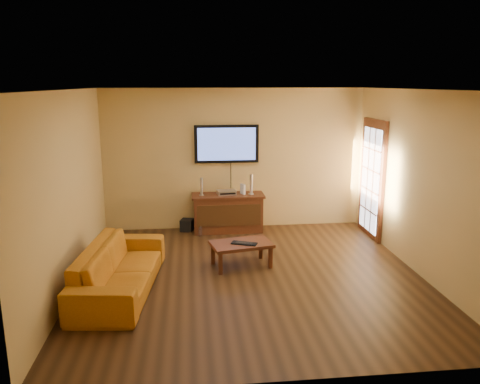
{
  "coord_description": "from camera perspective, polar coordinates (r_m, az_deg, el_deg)",
  "views": [
    {
      "loc": [
        -0.86,
        -6.38,
        2.79
      ],
      "look_at": [
        -0.08,
        0.8,
        1.1
      ],
      "focal_mm": 35.0,
      "sensor_mm": 36.0,
      "label": 1
    }
  ],
  "objects": [
    {
      "name": "bottle",
      "position": [
        8.78,
        -4.87,
        -4.78
      ],
      "size": [
        0.07,
        0.07,
        0.2
      ],
      "color": "white",
      "rests_on": "ground"
    },
    {
      "name": "game_console",
      "position": [
        8.9,
        0.34,
        0.37
      ],
      "size": [
        0.09,
        0.15,
        0.19
      ],
      "primitive_type": "cube",
      "rotation": [
        0.0,
        0.0,
        0.41
      ],
      "color": "white",
      "rests_on": "media_console"
    },
    {
      "name": "subwoofer",
      "position": [
        9.1,
        -6.47,
        -4.02
      ],
      "size": [
        0.28,
        0.28,
        0.23
      ],
      "primitive_type": "cube",
      "rotation": [
        0.0,
        0.0,
        -0.3
      ],
      "color": "black",
      "rests_on": "ground"
    },
    {
      "name": "coffee_table",
      "position": [
        7.28,
        0.17,
        -6.59
      ],
      "size": [
        1.01,
        0.73,
        0.38
      ],
      "color": "#451F0F",
      "rests_on": "ground"
    },
    {
      "name": "speaker_left",
      "position": [
        8.8,
        -4.71,
        0.57
      ],
      "size": [
        0.09,
        0.09,
        0.34
      ],
      "color": "silver",
      "rests_on": "media_console"
    },
    {
      "name": "speaker_right",
      "position": [
        8.86,
        1.38,
        0.83
      ],
      "size": [
        0.1,
        0.1,
        0.38
      ],
      "color": "silver",
      "rests_on": "media_console"
    },
    {
      "name": "media_console",
      "position": [
        8.97,
        -1.48,
        -2.53
      ],
      "size": [
        1.37,
        0.52,
        0.72
      ],
      "color": "#451F0F",
      "rests_on": "ground"
    },
    {
      "name": "sofa",
      "position": [
        6.63,
        -14.48,
        -8.1
      ],
      "size": [
        0.88,
        2.27,
        0.86
      ],
      "primitive_type": "imported",
      "rotation": [
        0.0,
        0.0,
        1.46
      ],
      "color": "#AD6513",
      "rests_on": "ground"
    },
    {
      "name": "av_receiver",
      "position": [
        8.89,
        -1.66,
        -0.04
      ],
      "size": [
        0.37,
        0.29,
        0.08
      ],
      "primitive_type": "cube",
      "rotation": [
        0.0,
        0.0,
        0.13
      ],
      "color": "silver",
      "rests_on": "media_console"
    },
    {
      "name": "room_walls",
      "position": [
        7.14,
        0.77,
        4.29
      ],
      "size": [
        5.0,
        5.0,
        5.0
      ],
      "color": "tan",
      "rests_on": "ground"
    },
    {
      "name": "keyboard",
      "position": [
        7.2,
        0.51,
        -6.27
      ],
      "size": [
        0.42,
        0.29,
        0.02
      ],
      "color": "black",
      "rests_on": "coffee_table"
    },
    {
      "name": "french_door",
      "position": [
        8.9,
        15.78,
        1.4
      ],
      "size": [
        0.07,
        1.02,
        2.22
      ],
      "color": "#451F0F",
      "rests_on": "ground"
    },
    {
      "name": "television",
      "position": [
        8.93,
        -1.65,
        5.88
      ],
      "size": [
        1.22,
        0.08,
        0.72
      ],
      "color": "black",
      "rests_on": "ground"
    },
    {
      "name": "ground_plane",
      "position": [
        7.01,
        1.35,
        -10.27
      ],
      "size": [
        5.0,
        5.0,
        0.0
      ],
      "primitive_type": "plane",
      "color": "black",
      "rests_on": "ground"
    }
  ]
}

